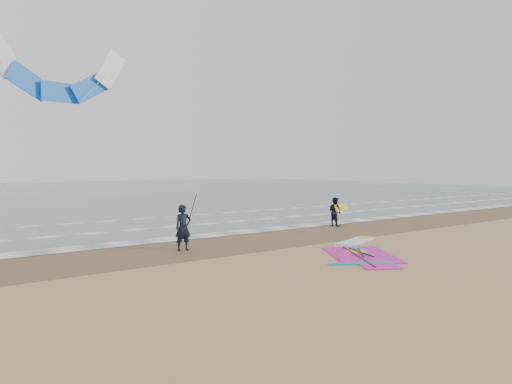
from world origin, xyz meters
TOP-DOWN VIEW (x-y plane):
  - ground at (0.00, 0.00)m, footprint 120.00×120.00m
  - sea_water at (0.00, 48.00)m, footprint 120.00×80.00m
  - wet_sand_band at (0.00, 6.00)m, footprint 120.00×5.00m
  - foam_waterline at (0.00, 10.44)m, footprint 120.00×9.15m
  - windsurf_rig at (0.76, 1.34)m, footprint 5.38×5.10m
  - person_standing at (-4.69, 5.46)m, footprint 0.67×0.45m
  - person_walking at (5.27, 7.22)m, footprint 0.65×0.80m
  - held_pole at (-4.39, 5.46)m, footprint 0.17×0.86m
  - carried_kiteboard at (5.67, 7.12)m, footprint 1.30×0.51m
  - surf_kite at (-7.52, 12.52)m, footprint 6.88×2.82m

SIDE VIEW (x-z plane):
  - ground at x=0.00m, z-range 0.00..0.00m
  - wet_sand_band at x=0.00m, z-range 0.00..0.01m
  - sea_water at x=0.00m, z-range 0.00..0.02m
  - foam_waterline at x=0.00m, z-range 0.02..0.04m
  - windsurf_rig at x=0.76m, z-range -0.03..0.10m
  - person_walking at x=5.27m, z-range 0.00..1.58m
  - person_standing at x=-4.69m, z-range 0.00..1.79m
  - carried_kiteboard at x=5.67m, z-range 0.81..1.20m
  - held_pole at x=-4.39m, z-range 0.40..2.23m
  - surf_kite at x=-7.52m, z-range 3.48..11.34m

